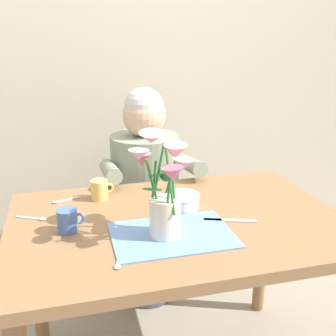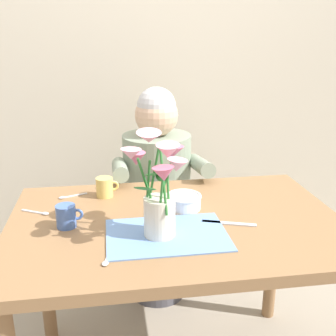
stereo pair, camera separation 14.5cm
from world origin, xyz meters
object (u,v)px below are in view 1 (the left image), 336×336
(seated_person, at_px, (146,199))
(flower_vase, at_px, (165,187))
(dinner_knife, at_px, (230,220))
(tea_cup, at_px, (68,220))
(coffee_cup, at_px, (100,190))
(ceramic_bowl, at_px, (182,200))

(seated_person, relative_size, flower_vase, 3.36)
(dinner_knife, xyz_separation_m, tea_cup, (-0.56, 0.07, 0.04))
(coffee_cup, xyz_separation_m, tea_cup, (-0.13, -0.25, 0.00))
(seated_person, bearing_deg, ceramic_bowl, -87.97)
(seated_person, height_order, tea_cup, seated_person)
(seated_person, bearing_deg, dinner_knife, -77.99)
(seated_person, relative_size, ceramic_bowl, 8.35)
(ceramic_bowl, relative_size, dinner_knife, 0.72)
(tea_cup, bearing_deg, dinner_knife, -6.98)
(ceramic_bowl, bearing_deg, flower_vase, -120.98)
(dinner_knife, relative_size, coffee_cup, 2.04)
(coffee_cup, bearing_deg, ceramic_bowl, -29.22)
(seated_person, xyz_separation_m, flower_vase, (-0.08, -0.72, 0.35))
(seated_person, relative_size, coffee_cup, 12.20)
(flower_vase, distance_m, dinner_knife, 0.31)
(dinner_knife, relative_size, tea_cup, 2.04)
(dinner_knife, height_order, tea_cup, tea_cup)
(ceramic_bowl, xyz_separation_m, dinner_knife, (0.13, -0.16, -0.03))
(seated_person, bearing_deg, flower_vase, -98.52)
(coffee_cup, relative_size, tea_cup, 1.00)
(ceramic_bowl, height_order, dinner_knife, ceramic_bowl)
(ceramic_bowl, bearing_deg, coffee_cup, 150.78)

